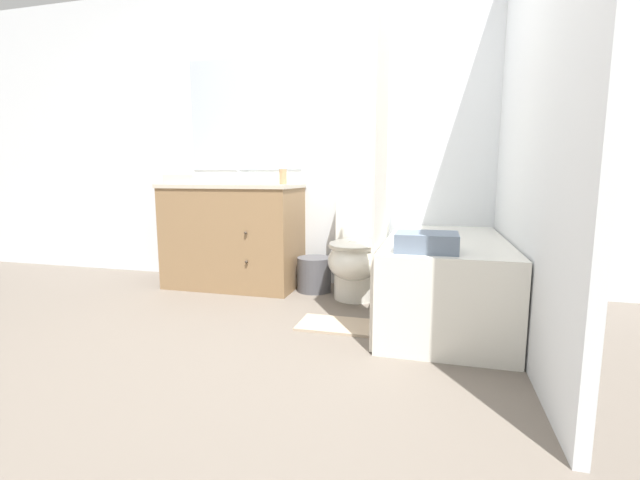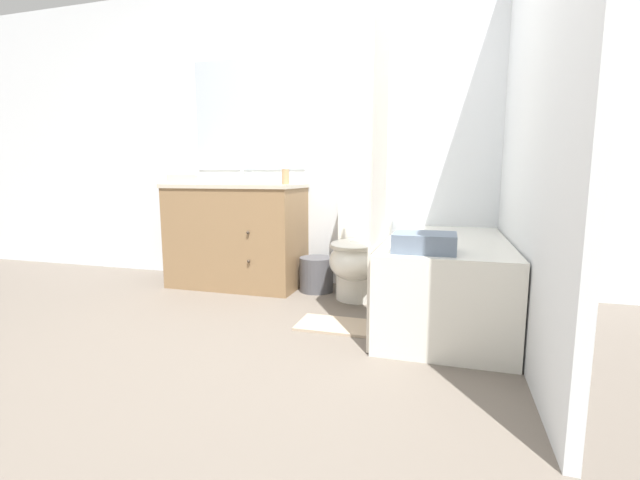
% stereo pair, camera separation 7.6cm
% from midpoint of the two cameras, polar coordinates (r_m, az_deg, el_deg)
% --- Properties ---
extents(ground_plane, '(14.00, 14.00, 0.00)m').
position_cam_midpoint_polar(ground_plane, '(2.25, -8.29, -15.40)').
color(ground_plane, '#6B6056').
extents(wall_back, '(8.00, 0.06, 2.50)m').
position_cam_midpoint_polar(wall_back, '(3.62, 2.37, 13.94)').
color(wall_back, silver).
rests_on(wall_back, ground_plane).
extents(wall_right, '(0.05, 2.60, 2.50)m').
position_cam_midpoint_polar(wall_right, '(2.72, 26.60, 14.85)').
color(wall_right, silver).
rests_on(wall_right, ground_plane).
extents(vanity_cabinet, '(1.09, 0.59, 0.85)m').
position_cam_midpoint_polar(vanity_cabinet, '(3.61, -10.39, 0.75)').
color(vanity_cabinet, olive).
rests_on(vanity_cabinet, ground_plane).
extents(sink_faucet, '(0.14, 0.12, 0.12)m').
position_cam_midpoint_polar(sink_faucet, '(3.75, -9.25, 7.95)').
color(sink_faucet, silver).
rests_on(sink_faucet, vanity_cabinet).
extents(toilet, '(0.40, 0.70, 0.79)m').
position_cam_midpoint_polar(toilet, '(3.20, 5.87, -1.68)').
color(toilet, silver).
rests_on(toilet, ground_plane).
extents(bathtub, '(0.71, 1.41, 0.52)m').
position_cam_midpoint_polar(bathtub, '(2.83, 17.07, -5.02)').
color(bathtub, silver).
rests_on(bathtub, ground_plane).
extents(shower_curtain, '(0.01, 0.53, 1.98)m').
position_cam_midpoint_polar(shower_curtain, '(2.38, 8.81, 10.45)').
color(shower_curtain, silver).
rests_on(shower_curtain, ground_plane).
extents(wastebasket, '(0.27, 0.27, 0.27)m').
position_cam_midpoint_polar(wastebasket, '(3.41, 0.15, -4.59)').
color(wastebasket, '#4C4C51').
rests_on(wastebasket, ground_plane).
extents(tissue_box, '(0.14, 0.11, 0.10)m').
position_cam_midpoint_polar(tissue_box, '(3.53, -8.29, 7.99)').
color(tissue_box, silver).
rests_on(tissue_box, vanity_cabinet).
extents(soap_dispenser, '(0.06, 0.06, 0.15)m').
position_cam_midpoint_polar(soap_dispenser, '(3.35, -3.97, 8.50)').
color(soap_dispenser, tan).
rests_on(soap_dispenser, vanity_cabinet).
extents(hand_towel_folded, '(0.27, 0.14, 0.07)m').
position_cam_midpoint_polar(hand_towel_folded, '(3.64, -16.82, 7.72)').
color(hand_towel_folded, beige).
rests_on(hand_towel_folded, vanity_cabinet).
extents(bath_towel_folded, '(0.31, 0.26, 0.10)m').
position_cam_midpoint_polar(bath_towel_folded, '(2.27, 14.71, -0.31)').
color(bath_towel_folded, slate).
rests_on(bath_towel_folded, bathtub).
extents(bath_mat, '(0.53, 0.29, 0.02)m').
position_cam_midpoint_polar(bath_mat, '(2.66, 3.61, -11.33)').
color(bath_mat, tan).
rests_on(bath_mat, ground_plane).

